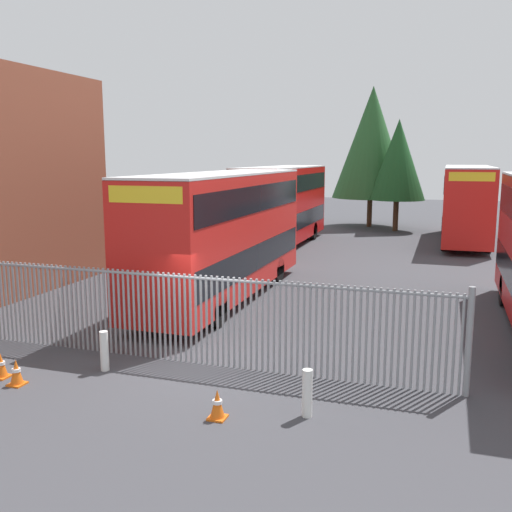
% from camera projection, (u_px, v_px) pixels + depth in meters
% --- Properties ---
extents(ground_plane, '(100.00, 100.00, 0.00)m').
position_uv_depth(ground_plane, '(290.00, 291.00, 21.37)').
color(ground_plane, '#3D3D42').
extents(palisade_fence, '(14.29, 0.14, 2.35)m').
position_uv_depth(palisade_fence, '(162.00, 313.00, 14.03)').
color(palisade_fence, gray).
rests_on(palisade_fence, ground).
extents(double_decker_bus_near_gate, '(2.54, 10.81, 4.42)m').
position_uv_depth(double_decker_bus_near_gate, '(223.00, 230.00, 19.96)').
color(double_decker_bus_near_gate, red).
rests_on(double_decker_bus_near_gate, ground).
extents(double_decker_bus_behind_fence_right, '(2.54, 10.81, 4.42)m').
position_uv_depth(double_decker_bus_behind_fence_right, '(283.00, 203.00, 31.95)').
color(double_decker_bus_behind_fence_right, '#B70C0C').
rests_on(double_decker_bus_behind_fence_right, ground).
extents(double_decker_bus_far_back, '(2.54, 10.81, 4.42)m').
position_uv_depth(double_decker_bus_far_back, '(467.00, 201.00, 33.06)').
color(double_decker_bus_far_back, red).
rests_on(double_decker_bus_far_back, ground).
extents(bollard_near_left, '(0.20, 0.20, 0.95)m').
position_uv_depth(bollard_near_left, '(104.00, 351.00, 13.40)').
color(bollard_near_left, silver).
rests_on(bollard_near_left, ground).
extents(bollard_center_front, '(0.20, 0.20, 0.95)m').
position_uv_depth(bollard_center_front, '(307.00, 393.00, 11.01)').
color(bollard_center_front, silver).
rests_on(bollard_center_front, ground).
extents(traffic_cone_by_gate, '(0.34, 0.34, 0.59)m').
position_uv_depth(traffic_cone_by_gate, '(16.00, 372.00, 12.57)').
color(traffic_cone_by_gate, orange).
rests_on(traffic_cone_by_gate, ground).
extents(traffic_cone_mid_forecourt, '(0.34, 0.34, 0.59)m').
position_uv_depth(traffic_cone_mid_forecourt, '(217.00, 404.00, 10.95)').
color(traffic_cone_mid_forecourt, orange).
rests_on(traffic_cone_mid_forecourt, ground).
extents(traffic_cone_near_kerb, '(0.34, 0.34, 0.59)m').
position_uv_depth(traffic_cone_near_kerb, '(1.00, 365.00, 12.99)').
color(traffic_cone_near_kerb, orange).
rests_on(traffic_cone_near_kerb, ground).
extents(tree_tall_back, '(5.40, 5.40, 9.80)m').
position_uv_depth(tree_tall_back, '(372.00, 143.00, 40.22)').
color(tree_tall_back, '#4C3823').
rests_on(tree_tall_back, ground).
extents(tree_short_side, '(3.71, 3.71, 7.41)m').
position_uv_depth(tree_short_side, '(398.00, 160.00, 38.00)').
color(tree_short_side, '#4C3823').
rests_on(tree_short_side, ground).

